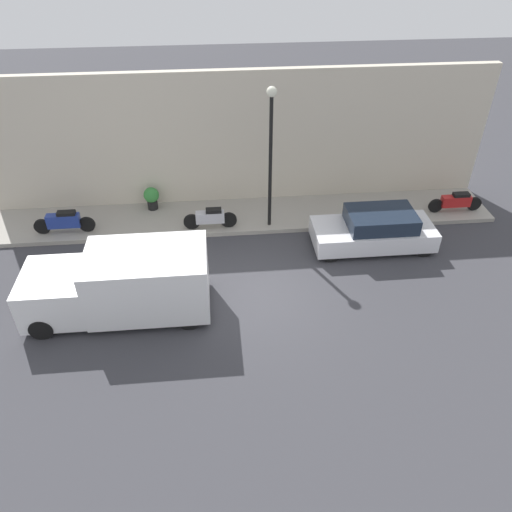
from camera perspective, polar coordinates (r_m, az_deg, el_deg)
ground_plane at (r=15.08m, az=-0.10°, el=-4.38°), size 60.00×60.00×0.00m
sidewalk at (r=18.53m, az=-1.35°, el=4.60°), size 2.31×18.20×0.15m
building_facade at (r=18.56m, az=-1.77°, el=13.12°), size 0.30×18.20×5.01m
parked_car at (r=17.21m, az=13.41°, el=2.90°), size 1.71×4.03×1.31m
delivery_van at (r=14.42m, az=-15.23°, el=-3.05°), size 2.06×5.10×1.95m
motorcycle_blue at (r=18.47m, az=-21.09°, el=3.72°), size 0.30×2.07×0.83m
scooter_silver at (r=17.57m, az=-5.23°, el=4.38°), size 0.30×1.87×0.76m
motorcycle_red at (r=19.90m, az=21.90°, el=5.81°), size 0.30×2.00×0.74m
streetlamp at (r=16.42m, az=1.70°, el=12.95°), size 0.33×0.33×4.92m
potted_plant at (r=18.99m, az=-11.85°, el=6.61°), size 0.57×0.57×0.86m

